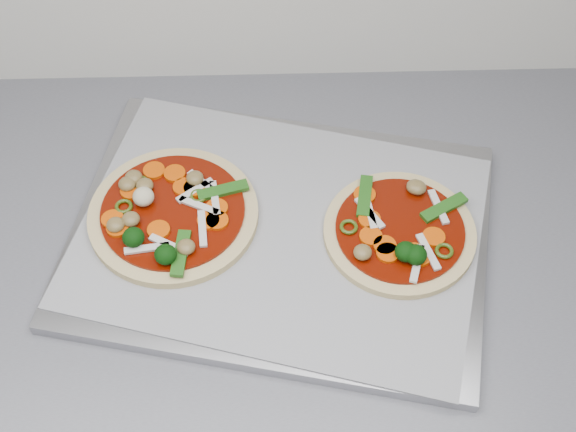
{
  "coord_description": "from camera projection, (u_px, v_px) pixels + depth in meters",
  "views": [
    {
      "loc": [
        -0.33,
        0.81,
        1.63
      ],
      "look_at": [
        -0.32,
        1.34,
        0.93
      ],
      "focal_mm": 50.0,
      "sensor_mm": 36.0,
      "label": 1
    }
  ],
  "objects": [
    {
      "name": "baking_tray",
      "position": [
        280.0,
        234.0,
        0.89
      ],
      "size": [
        0.52,
        0.43,
        0.01
      ],
      "primitive_type": "cube",
      "rotation": [
        0.0,
        0.0,
        -0.22
      ],
      "color": "#99989D",
      "rests_on": "countertop"
    },
    {
      "name": "base_cabinet",
      "position": [
        491.0,
        423.0,
        1.26
      ],
      "size": [
        3.6,
        0.6,
        0.86
      ],
      "primitive_type": "cube",
      "color": "#B2B2B0",
      "rests_on": "ground"
    },
    {
      "name": "parchment",
      "position": [
        280.0,
        230.0,
        0.89
      ],
      "size": [
        0.5,
        0.42,
        0.0
      ],
      "primitive_type": "cube",
      "rotation": [
        0.0,
        0.0,
        -0.28
      ],
      "color": "gray",
      "rests_on": "baking_tray"
    },
    {
      "name": "pizza_left",
      "position": [
        171.0,
        213.0,
        0.89
      ],
      "size": [
        0.2,
        0.2,
        0.03
      ],
      "rotation": [
        0.0,
        0.0,
        0.03
      ],
      "color": "#D0B778",
      "rests_on": "parchment"
    },
    {
      "name": "pizza_right",
      "position": [
        400.0,
        232.0,
        0.88
      ],
      "size": [
        0.19,
        0.19,
        0.03
      ],
      "rotation": [
        0.0,
        0.0,
        -0.18
      ],
      "color": "#D0B778",
      "rests_on": "parchment"
    },
    {
      "name": "countertop",
      "position": [
        572.0,
        265.0,
        0.9
      ],
      "size": [
        3.6,
        0.6,
        0.04
      ],
      "primitive_type": "cube",
      "color": "slate",
      "rests_on": "base_cabinet"
    }
  ]
}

